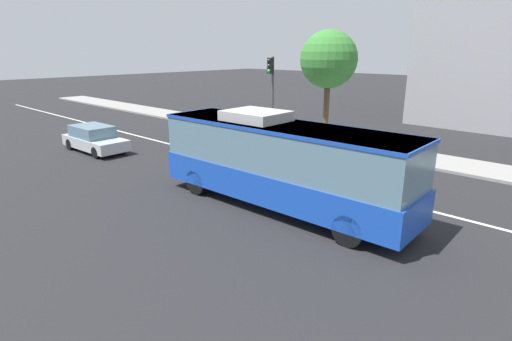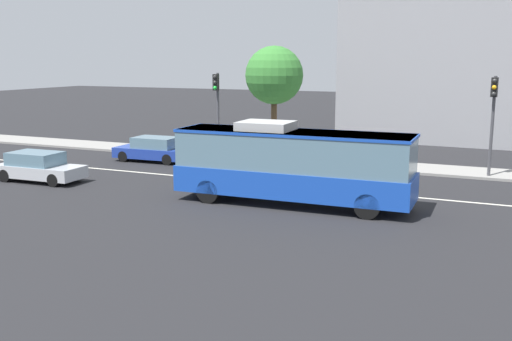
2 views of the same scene
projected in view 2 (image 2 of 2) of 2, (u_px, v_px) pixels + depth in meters
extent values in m
plane|color=black|center=(292.00, 186.00, 28.74)|extent=(160.00, 160.00, 0.00)
cube|color=gray|center=(332.00, 163.00, 34.85)|extent=(80.00, 2.97, 0.14)
cube|color=silver|center=(292.00, 186.00, 28.74)|extent=(76.00, 0.16, 0.01)
cube|color=#1947B7|center=(293.00, 182.00, 25.01)|extent=(10.06, 2.73, 1.10)
cube|color=slate|center=(293.00, 150.00, 24.76)|extent=(9.85, 2.65, 1.58)
cube|color=#1947B7|center=(293.00, 133.00, 24.62)|extent=(9.95, 2.70, 0.12)
cube|color=#B2B2B2|center=(266.00, 126.00, 25.03)|extent=(2.24, 1.85, 0.36)
cylinder|color=black|center=(378.00, 194.00, 24.82)|extent=(1.01, 0.32, 1.00)
cylinder|color=black|center=(367.00, 206.00, 22.82)|extent=(1.01, 0.32, 1.00)
cylinder|color=black|center=(230.00, 182.00, 27.37)|extent=(1.01, 0.32, 1.00)
cylinder|color=black|center=(208.00, 191.00, 25.37)|extent=(1.01, 0.32, 1.00)
cube|color=#1E3899|center=(152.00, 153.00, 35.60)|extent=(4.55, 1.94, 0.60)
cube|color=slate|center=(156.00, 143.00, 35.39)|extent=(2.57, 1.73, 0.64)
cylinder|color=black|center=(123.00, 156.00, 35.46)|extent=(0.65, 0.24, 0.64)
cylinder|color=black|center=(138.00, 153.00, 36.92)|extent=(0.65, 0.24, 0.64)
cylinder|color=black|center=(167.00, 160.00, 34.36)|extent=(0.65, 0.24, 0.64)
cylinder|color=black|center=(181.00, 155.00, 35.82)|extent=(0.65, 0.24, 0.64)
cube|color=#B7BABF|center=(40.00, 171.00, 29.82)|extent=(4.55, 1.92, 0.60)
cube|color=slate|center=(35.00, 158.00, 29.79)|extent=(2.56, 1.72, 0.64)
cylinder|color=black|center=(75.00, 174.00, 30.03)|extent=(0.65, 0.24, 0.64)
cylinder|color=black|center=(54.00, 180.00, 28.57)|extent=(0.65, 0.24, 0.64)
cylinder|color=black|center=(29.00, 170.00, 31.14)|extent=(0.65, 0.24, 0.64)
cylinder|color=black|center=(5.00, 176.00, 29.68)|extent=(0.65, 0.24, 0.64)
cylinder|color=#47474C|center=(218.00, 116.00, 36.20)|extent=(0.16, 0.16, 5.20)
cube|color=black|center=(216.00, 82.00, 35.55)|extent=(0.34, 0.31, 0.96)
sphere|color=#2D2D2D|center=(215.00, 77.00, 35.36)|extent=(0.22, 0.22, 0.22)
sphere|color=#2D2D2D|center=(215.00, 82.00, 35.41)|extent=(0.22, 0.22, 0.22)
sphere|color=#1ED838|center=(215.00, 88.00, 35.47)|extent=(0.22, 0.22, 0.22)
cylinder|color=#47474C|center=(492.00, 128.00, 30.18)|extent=(0.16, 0.16, 5.20)
cube|color=black|center=(494.00, 87.00, 29.56)|extent=(0.33, 0.29, 0.96)
sphere|color=#2D2D2D|center=(495.00, 81.00, 29.37)|extent=(0.22, 0.22, 0.22)
sphere|color=#F9A514|center=(494.00, 87.00, 29.42)|extent=(0.22, 0.22, 0.22)
sphere|color=#2D2D2D|center=(494.00, 94.00, 29.48)|extent=(0.22, 0.22, 0.22)
cylinder|color=#4C3823|center=(274.00, 127.00, 36.88)|extent=(0.36, 0.36, 3.72)
sphere|color=#387F33|center=(274.00, 75.00, 36.29)|extent=(3.54, 3.54, 3.54)
cube|color=#939399|center=(486.00, 3.00, 45.65)|extent=(19.35, 15.56, 20.40)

